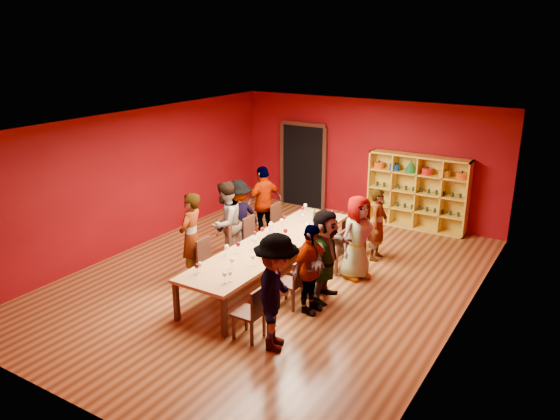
% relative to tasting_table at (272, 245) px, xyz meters
% --- Properties ---
extents(room_shell, '(7.10, 9.10, 3.04)m').
position_rel_tasting_table_xyz_m(room_shell, '(0.00, 0.00, 0.80)').
color(room_shell, '#5D3118').
rests_on(room_shell, ground).
extents(tasting_table, '(1.10, 4.50, 0.75)m').
position_rel_tasting_table_xyz_m(tasting_table, '(0.00, 0.00, 0.00)').
color(tasting_table, '#AF7B49').
rests_on(tasting_table, ground).
extents(doorway, '(1.40, 0.17, 2.30)m').
position_rel_tasting_table_xyz_m(doorway, '(-1.80, 4.43, 0.42)').
color(doorway, black).
rests_on(doorway, ground).
extents(shelving_unit, '(2.40, 0.40, 1.80)m').
position_rel_tasting_table_xyz_m(shelving_unit, '(1.40, 4.32, 0.28)').
color(shelving_unit, gold).
rests_on(shelving_unit, ground).
extents(chair_person_left_1, '(0.42, 0.42, 0.89)m').
position_rel_tasting_table_xyz_m(chair_person_left_1, '(-0.91, -0.80, -0.20)').
color(chair_person_left_1, black).
rests_on(chair_person_left_1, ground).
extents(person_left_1, '(0.58, 0.71, 1.73)m').
position_rel_tasting_table_xyz_m(person_left_1, '(-1.31, -0.80, 0.17)').
color(person_left_1, '#5E83C2').
rests_on(person_left_1, ground).
extents(chair_person_left_2, '(0.42, 0.42, 0.89)m').
position_rel_tasting_table_xyz_m(chair_person_left_2, '(-0.91, 0.18, -0.20)').
color(chair_person_left_2, black).
rests_on(chair_person_left_2, ground).
extents(person_left_2, '(0.51, 0.87, 1.73)m').
position_rel_tasting_table_xyz_m(person_left_2, '(-1.23, 0.18, 0.16)').
color(person_left_2, '#5A79B9').
rests_on(person_left_2, ground).
extents(chair_person_left_3, '(0.42, 0.42, 0.89)m').
position_rel_tasting_table_xyz_m(chair_person_left_3, '(-0.91, 0.69, -0.20)').
color(chair_person_left_3, black).
rests_on(chair_person_left_3, ground).
extents(person_left_3, '(0.76, 1.14, 1.64)m').
position_rel_tasting_table_xyz_m(person_left_3, '(-1.29, 0.69, 0.12)').
color(person_left_3, '#141837').
rests_on(person_left_3, ground).
extents(chair_person_left_4, '(0.42, 0.42, 0.89)m').
position_rel_tasting_table_xyz_m(chair_person_left_4, '(-0.91, 1.75, -0.20)').
color(chair_person_left_4, black).
rests_on(chair_person_left_4, ground).
extents(person_left_4, '(0.74, 1.09, 1.71)m').
position_rel_tasting_table_xyz_m(person_left_4, '(-1.34, 1.75, 0.16)').
color(person_left_4, pink).
rests_on(person_left_4, ground).
extents(chair_person_right_0, '(0.42, 0.42, 0.89)m').
position_rel_tasting_table_xyz_m(chair_person_right_0, '(0.91, -1.99, -0.20)').
color(chair_person_right_0, black).
rests_on(chair_person_right_0, ground).
extents(person_right_0, '(0.88, 1.27, 1.82)m').
position_rel_tasting_table_xyz_m(person_right_0, '(1.34, -1.99, 0.21)').
color(person_right_0, '#6085C6').
rests_on(person_right_0, ground).
extents(chair_person_right_1, '(0.42, 0.42, 0.89)m').
position_rel_tasting_table_xyz_m(chair_person_right_1, '(0.91, -0.75, -0.20)').
color(chair_person_right_1, black).
rests_on(chair_person_right_1, ground).
extents(person_right_1, '(0.49, 0.95, 1.57)m').
position_rel_tasting_table_xyz_m(person_right_1, '(1.22, -0.75, 0.09)').
color(person_right_1, beige).
rests_on(person_right_1, ground).
extents(chair_person_right_2, '(0.42, 0.42, 0.89)m').
position_rel_tasting_table_xyz_m(chair_person_right_2, '(0.91, -0.20, -0.20)').
color(chair_person_right_2, black).
rests_on(chair_person_right_2, ground).
extents(person_right_2, '(0.57, 1.58, 1.67)m').
position_rel_tasting_table_xyz_m(person_right_2, '(1.22, -0.20, 0.14)').
color(person_right_2, '#15193B').
rests_on(person_right_2, ground).
extents(chair_person_right_3, '(0.42, 0.42, 0.89)m').
position_rel_tasting_table_xyz_m(chair_person_right_3, '(0.91, 0.92, -0.20)').
color(chair_person_right_3, black).
rests_on(chair_person_right_3, ground).
extents(person_right_3, '(0.72, 0.91, 1.65)m').
position_rel_tasting_table_xyz_m(person_right_3, '(1.34, 0.92, 0.13)').
color(person_right_3, pink).
rests_on(person_right_3, ground).
extents(chair_person_right_4, '(0.42, 0.42, 0.89)m').
position_rel_tasting_table_xyz_m(chair_person_right_4, '(0.91, 2.00, -0.20)').
color(chair_person_right_4, black).
rests_on(chair_person_right_4, ground).
extents(person_right_4, '(0.44, 0.58, 1.52)m').
position_rel_tasting_table_xyz_m(person_right_4, '(1.33, 2.00, 0.06)').
color(person_right_4, '#141C39').
rests_on(person_right_4, ground).
extents(wine_glass_0, '(0.07, 0.07, 0.18)m').
position_rel_tasting_table_xyz_m(wine_glass_0, '(-0.10, 1.36, 0.18)').
color(wine_glass_0, silver).
rests_on(wine_glass_0, tasting_table).
extents(wine_glass_1, '(0.09, 0.09, 0.21)m').
position_rel_tasting_table_xyz_m(wine_glass_1, '(-0.26, 0.77, 0.20)').
color(wine_glass_1, silver).
rests_on(wine_glass_1, tasting_table).
extents(wine_glass_2, '(0.08, 0.08, 0.19)m').
position_rel_tasting_table_xyz_m(wine_glass_2, '(-0.35, 1.02, 0.19)').
color(wine_glass_2, silver).
rests_on(wine_glass_2, tasting_table).
extents(wine_glass_3, '(0.09, 0.09, 0.21)m').
position_rel_tasting_table_xyz_m(wine_glass_3, '(0.10, 0.31, 0.21)').
color(wine_glass_3, silver).
rests_on(wine_glass_3, tasting_table).
extents(wine_glass_4, '(0.07, 0.07, 0.18)m').
position_rel_tasting_table_xyz_m(wine_glass_4, '(0.37, -0.03, 0.18)').
color(wine_glass_4, silver).
rests_on(wine_glass_4, tasting_table).
extents(wine_glass_5, '(0.08, 0.08, 0.19)m').
position_rel_tasting_table_xyz_m(wine_glass_5, '(-0.30, -1.76, 0.19)').
color(wine_glass_5, silver).
rests_on(wine_glass_5, tasting_table).
extents(wine_glass_6, '(0.09, 0.09, 0.22)m').
position_rel_tasting_table_xyz_m(wine_glass_6, '(0.33, 0.76, 0.21)').
color(wine_glass_6, silver).
rests_on(wine_glass_6, tasting_table).
extents(wine_glass_7, '(0.08, 0.08, 0.21)m').
position_rel_tasting_table_xyz_m(wine_glass_7, '(0.28, 0.89, 0.20)').
color(wine_glass_7, silver).
rests_on(wine_glass_7, tasting_table).
extents(wine_glass_8, '(0.08, 0.08, 0.21)m').
position_rel_tasting_table_xyz_m(wine_glass_8, '(-0.36, -0.94, 0.20)').
color(wine_glass_8, silver).
rests_on(wine_glass_8, tasting_table).
extents(wine_glass_9, '(0.08, 0.08, 0.19)m').
position_rel_tasting_table_xyz_m(wine_glass_9, '(0.29, -0.78, 0.19)').
color(wine_glass_9, silver).
rests_on(wine_glass_9, tasting_table).
extents(wine_glass_10, '(0.08, 0.08, 0.19)m').
position_rel_tasting_table_xyz_m(wine_glass_10, '(0.05, -1.34, 0.19)').
color(wine_glass_10, silver).
rests_on(wine_glass_10, tasting_table).
extents(wine_glass_11, '(0.08, 0.08, 0.20)m').
position_rel_tasting_table_xyz_m(wine_glass_11, '(0.27, 0.02, 0.20)').
color(wine_glass_11, silver).
rests_on(wine_glass_11, tasting_table).
extents(wine_glass_12, '(0.08, 0.08, 0.19)m').
position_rel_tasting_table_xyz_m(wine_glass_12, '(-0.33, 1.77, 0.19)').
color(wine_glass_12, silver).
rests_on(wine_glass_12, tasting_table).
extents(wine_glass_13, '(0.08, 0.08, 0.19)m').
position_rel_tasting_table_xyz_m(wine_glass_13, '(-0.36, -0.06, 0.19)').
color(wine_glass_13, silver).
rests_on(wine_glass_13, tasting_table).
extents(wine_glass_14, '(0.07, 0.07, 0.18)m').
position_rel_tasting_table_xyz_m(wine_glass_14, '(0.32, 1.91, 0.18)').
color(wine_glass_14, silver).
rests_on(wine_glass_14, tasting_table).
extents(wine_glass_15, '(0.08, 0.08, 0.19)m').
position_rel_tasting_table_xyz_m(wine_glass_15, '(0.28, -1.86, 0.19)').
color(wine_glass_15, silver).
rests_on(wine_glass_15, tasting_table).
extents(wine_glass_16, '(0.08, 0.08, 0.20)m').
position_rel_tasting_table_xyz_m(wine_glass_16, '(-0.30, -1.84, 0.19)').
color(wine_glass_16, silver).
rests_on(wine_glass_16, tasting_table).
extents(wine_glass_17, '(0.08, 0.08, 0.19)m').
position_rel_tasting_table_xyz_m(wine_glass_17, '(0.32, 1.65, 0.19)').
color(wine_glass_17, silver).
rests_on(wine_glass_17, tasting_table).
extents(wine_glass_18, '(0.08, 0.08, 0.21)m').
position_rel_tasting_table_xyz_m(wine_glass_18, '(-0.32, 0.15, 0.20)').
color(wine_glass_18, silver).
rests_on(wine_glass_18, tasting_table).
extents(wine_glass_19, '(0.08, 0.08, 0.20)m').
position_rel_tasting_table_xyz_m(wine_glass_19, '(-0.37, 1.95, 0.20)').
color(wine_glass_19, silver).
rests_on(wine_glass_19, tasting_table).
extents(wine_glass_20, '(0.09, 0.09, 0.22)m').
position_rel_tasting_table_xyz_m(wine_glass_20, '(-0.10, -0.42, 0.21)').
color(wine_glass_20, silver).
rests_on(wine_glass_20, tasting_table).
extents(wine_glass_21, '(0.07, 0.07, 0.18)m').
position_rel_tasting_table_xyz_m(wine_glass_21, '(0.32, -1.77, 0.18)').
color(wine_glass_21, silver).
rests_on(wine_glass_21, tasting_table).
extents(wine_glass_22, '(0.08, 0.08, 0.20)m').
position_rel_tasting_table_xyz_m(wine_glass_22, '(0.28, -1.06, 0.19)').
color(wine_glass_22, silver).
rests_on(wine_glass_22, tasting_table).
extents(wine_glass_23, '(0.08, 0.08, 0.21)m').
position_rel_tasting_table_xyz_m(wine_glass_23, '(-0.27, -0.72, 0.20)').
color(wine_glass_23, silver).
rests_on(wine_glass_23, tasting_table).
extents(spittoon_bowl, '(0.28, 0.28, 0.16)m').
position_rel_tasting_table_xyz_m(spittoon_bowl, '(0.07, 0.06, 0.12)').
color(spittoon_bowl, silver).
rests_on(spittoon_bowl, tasting_table).
extents(carafe_a, '(0.12, 0.12, 0.25)m').
position_rel_tasting_table_xyz_m(carafe_a, '(-0.28, 0.40, 0.16)').
color(carafe_a, silver).
rests_on(carafe_a, tasting_table).
extents(carafe_b, '(0.11, 0.11, 0.26)m').
position_rel_tasting_table_xyz_m(carafe_b, '(0.24, -0.65, 0.17)').
color(carafe_b, silver).
rests_on(carafe_b, tasting_table).
extents(wine_bottle, '(0.08, 0.08, 0.30)m').
position_rel_tasting_table_xyz_m(wine_bottle, '(0.13, 1.45, 0.17)').
color(wine_bottle, black).
rests_on(wine_bottle, tasting_table).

